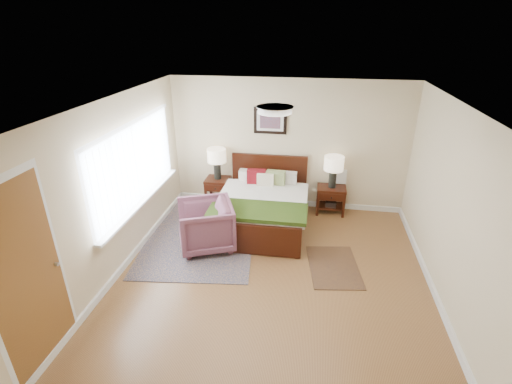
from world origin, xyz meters
The scene contains 18 objects.
floor centered at (0.00, 0.00, 0.00)m, with size 5.00×5.00×0.00m, color brown.
back_wall centered at (0.00, 2.50, 1.25)m, with size 4.50×0.04×2.50m, color beige.
front_wall centered at (0.00, -2.50, 1.25)m, with size 4.50×0.04×2.50m, color beige.
left_wall centered at (-2.25, 0.00, 1.25)m, with size 0.04×5.00×2.50m, color beige.
right_wall centered at (2.25, 0.00, 1.25)m, with size 0.04×5.00×2.50m, color beige.
ceiling centered at (0.00, 0.00, 2.50)m, with size 4.50×5.00×0.02m, color white.
window centered at (-2.20, 0.70, 1.38)m, with size 0.11×2.72×1.32m.
door centered at (-2.23, -1.75, 1.07)m, with size 0.06×1.00×2.18m.
ceil_fixture centered at (0.00, 0.00, 2.47)m, with size 0.44×0.44×0.08m.
bed centered at (-0.35, 1.56, 0.48)m, with size 1.60×1.92×1.04m.
wall_art centered at (-0.35, 2.47, 1.72)m, with size 0.62×0.05×0.50m.
nightstand_left centered at (-1.36, 2.25, 0.45)m, with size 0.48×0.43×0.57m.
nightstand_right centered at (0.87, 2.26, 0.34)m, with size 0.54×0.41×0.54m.
lamp_left centered at (-1.36, 2.27, 1.00)m, with size 0.36×0.36×0.61m.
lamp_right centered at (0.87, 2.27, 0.97)m, with size 0.36×0.36×0.61m.
armchair centered at (-1.17, 0.72, 0.39)m, with size 0.84×0.86×0.79m, color brown.
rug_persian centered at (-1.35, 1.00, 0.01)m, with size 1.81×2.55×0.01m, color #0E1D46.
rug_navy centered at (0.90, 0.47, 0.01)m, with size 0.73×1.09×0.01m, color black.
Camera 1 is at (0.46, -4.31, 3.39)m, focal length 26.00 mm.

